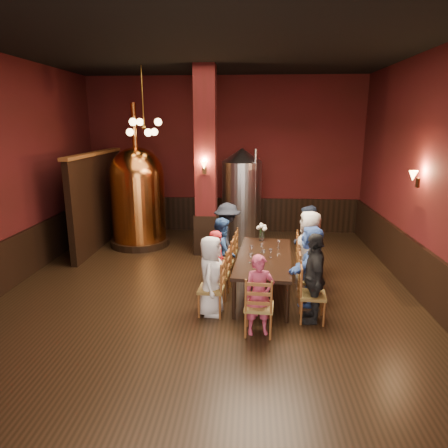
# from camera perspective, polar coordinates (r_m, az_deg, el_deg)

# --- Properties ---
(room) EXTENTS (10.00, 10.02, 4.50)m
(room) POSITION_cam_1_polar(r_m,az_deg,el_deg) (6.93, -2.72, 6.32)
(room) COLOR black
(room) RESTS_ON ground
(wainscot_right) EXTENTS (0.08, 9.90, 1.00)m
(wainscot_right) POSITION_cam_1_polar(r_m,az_deg,el_deg) (8.00, 27.17, -7.16)
(wainscot_right) COLOR black
(wainscot_right) RESTS_ON ground
(wainscot_back) EXTENTS (7.90, 0.08, 1.00)m
(wainscot_back) POSITION_cam_1_polar(r_m,az_deg,el_deg) (12.12, 0.03, 1.40)
(wainscot_back) COLOR black
(wainscot_back) RESTS_ON ground
(column) EXTENTS (0.58, 0.58, 4.50)m
(column) POSITION_cam_1_polar(r_m,az_deg,el_deg) (9.73, -2.61, 8.64)
(column) COLOR #490F12
(column) RESTS_ON ground
(partition) EXTENTS (0.22, 3.50, 2.40)m
(partition) POSITION_cam_1_polar(r_m,az_deg,el_deg) (10.97, -17.56, 3.09)
(partition) COLOR black
(partition) RESTS_ON ground
(pendant_cluster) EXTENTS (0.90, 0.90, 1.70)m
(pendant_cluster) POSITION_cam_1_polar(r_m,az_deg,el_deg) (10.06, -11.37, 13.42)
(pendant_cluster) COLOR #A57226
(pendant_cluster) RESTS_ON room
(sconce_wall) EXTENTS (0.20, 0.20, 0.36)m
(sconce_wall) POSITION_cam_1_polar(r_m,az_deg,el_deg) (8.30, 26.00, 5.87)
(sconce_wall) COLOR black
(sconce_wall) RESTS_ON room
(sconce_column) EXTENTS (0.20, 0.20, 0.36)m
(sconce_column) POSITION_cam_1_polar(r_m,az_deg,el_deg) (9.44, -2.81, 8.15)
(sconce_column) COLOR black
(sconce_column) RESTS_ON column
(dining_table) EXTENTS (1.18, 2.47, 0.75)m
(dining_table) POSITION_cam_1_polar(r_m,az_deg,el_deg) (7.66, 5.76, -5.01)
(dining_table) COLOR black
(dining_table) RESTS_ON ground
(chair_0) EXTENTS (0.49, 0.49, 0.92)m
(chair_0) POSITION_cam_1_polar(r_m,az_deg,el_deg) (6.90, -1.85, -9.21)
(chair_0) COLOR brown
(chair_0) RESTS_ON ground
(person_0) EXTENTS (0.51, 0.72, 1.39)m
(person_0) POSITION_cam_1_polar(r_m,az_deg,el_deg) (6.81, -1.87, -7.40)
(person_0) COLOR white
(person_0) RESTS_ON ground
(chair_1) EXTENTS (0.49, 0.49, 0.92)m
(chair_1) POSITION_cam_1_polar(r_m,az_deg,el_deg) (7.51, -0.95, -7.19)
(chair_1) COLOR brown
(chair_1) RESTS_ON ground
(person_1) EXTENTS (0.42, 0.54, 1.31)m
(person_1) POSITION_cam_1_polar(r_m,az_deg,el_deg) (7.44, -0.95, -5.80)
(person_1) COLOR #AD1D21
(person_1) RESTS_ON ground
(chair_2) EXTENTS (0.49, 0.49, 0.92)m
(chair_2) POSITION_cam_1_polar(r_m,az_deg,el_deg) (8.12, -0.20, -5.50)
(chair_2) COLOR brown
(chair_2) RESTS_ON ground
(person_2) EXTENTS (0.35, 0.68, 1.39)m
(person_2) POSITION_cam_1_polar(r_m,az_deg,el_deg) (8.04, -0.20, -3.93)
(person_2) COLOR navy
(person_2) RESTS_ON ground
(chair_3) EXTENTS (0.49, 0.49, 0.92)m
(chair_3) POSITION_cam_1_polar(r_m,az_deg,el_deg) (8.75, 0.46, -4.02)
(chair_3) COLOR brown
(chair_3) RESTS_ON ground
(person_3) EXTENTS (0.75, 1.09, 1.55)m
(person_3) POSITION_cam_1_polar(r_m,az_deg,el_deg) (8.65, 0.46, -2.04)
(person_3) COLOR black
(person_3) RESTS_ON ground
(chair_4) EXTENTS (0.49, 0.49, 0.92)m
(chair_4) POSITION_cam_1_polar(r_m,az_deg,el_deg) (6.83, 12.55, -9.82)
(chair_4) COLOR brown
(chair_4) RESTS_ON ground
(person_4) EXTENTS (0.37, 0.89, 1.51)m
(person_4) POSITION_cam_1_polar(r_m,az_deg,el_deg) (6.71, 12.69, -7.51)
(person_4) COLOR black
(person_4) RESTS_ON ground
(chair_5) EXTENTS (0.49, 0.49, 0.92)m
(chair_5) POSITION_cam_1_polar(r_m,az_deg,el_deg) (7.44, 12.20, -7.72)
(chair_5) COLOR brown
(chair_5) RESTS_ON ground
(person_5) EXTENTS (0.94, 1.41, 1.46)m
(person_5) POSITION_cam_1_polar(r_m,az_deg,el_deg) (7.35, 12.31, -5.77)
(person_5) COLOR #3A5DAF
(person_5) RESTS_ON ground
(chair_6) EXTENTS (0.49, 0.49, 0.92)m
(chair_6) POSITION_cam_1_polar(r_m,az_deg,el_deg) (8.06, 11.91, -5.97)
(chair_6) COLOR brown
(chair_6) RESTS_ON ground
(person_6) EXTENTS (0.57, 0.81, 1.58)m
(person_6) POSITION_cam_1_polar(r_m,az_deg,el_deg) (7.95, 12.03, -3.75)
(person_6) COLOR beige
(person_6) RESTS_ON ground
(chair_7) EXTENTS (0.49, 0.49, 0.92)m
(chair_7) POSITION_cam_1_polar(r_m,az_deg,el_deg) (8.69, 11.66, -4.45)
(chair_7) COLOR brown
(chair_7) RESTS_ON ground
(person_7) EXTENTS (0.52, 0.81, 1.54)m
(person_7) POSITION_cam_1_polar(r_m,az_deg,el_deg) (8.60, 11.77, -2.49)
(person_7) COLOR #181F31
(person_7) RESTS_ON ground
(chair_8) EXTENTS (0.49, 0.49, 0.92)m
(chair_8) POSITION_cam_1_polar(r_m,az_deg,el_deg) (6.31, 5.02, -11.60)
(chair_8) COLOR brown
(chair_8) RESTS_ON ground
(person_8) EXTENTS (0.51, 0.39, 1.28)m
(person_8) POSITION_cam_1_polar(r_m,az_deg,el_deg) (6.24, 5.06, -10.11)
(person_8) COLOR #B23B59
(person_8) RESTS_ON ground
(copper_kettle) EXTENTS (1.56, 1.56, 3.68)m
(copper_kettle) POSITION_cam_1_polar(r_m,az_deg,el_deg) (10.74, -12.19, 3.98)
(copper_kettle) COLOR black
(copper_kettle) RESTS_ON ground
(steel_vessel) EXTENTS (1.39, 1.39, 2.56)m
(steel_vessel) POSITION_cam_1_polar(r_m,az_deg,el_deg) (10.79, 2.53, 4.00)
(steel_vessel) COLOR #B2B2B7
(steel_vessel) RESTS_ON ground
(rose_vase) EXTENTS (0.23, 0.23, 0.38)m
(rose_vase) POSITION_cam_1_polar(r_m,az_deg,el_deg) (8.52, 5.44, -0.78)
(rose_vase) COLOR white
(rose_vase) RESTS_ON dining_table
(wine_glass_0) EXTENTS (0.07, 0.07, 0.17)m
(wine_glass_0) POSITION_cam_1_polar(r_m,az_deg,el_deg) (8.11, 7.79, -2.87)
(wine_glass_0) COLOR white
(wine_glass_0) RESTS_ON dining_table
(wine_glass_1) EXTENTS (0.07, 0.07, 0.17)m
(wine_glass_1) POSITION_cam_1_polar(r_m,az_deg,el_deg) (7.69, 3.96, -3.72)
(wine_glass_1) COLOR white
(wine_glass_1) RESTS_ON dining_table
(wine_glass_2) EXTENTS (0.07, 0.07, 0.17)m
(wine_glass_2) POSITION_cam_1_polar(r_m,az_deg,el_deg) (7.22, 3.82, -4.94)
(wine_glass_2) COLOR white
(wine_glass_2) RESTS_ON dining_table
(wine_glass_3) EXTENTS (0.07, 0.07, 0.17)m
(wine_glass_3) POSITION_cam_1_polar(r_m,az_deg,el_deg) (7.53, 6.66, -4.18)
(wine_glass_3) COLOR white
(wine_glass_3) RESTS_ON dining_table
(wine_glass_4) EXTENTS (0.07, 0.07, 0.17)m
(wine_glass_4) POSITION_cam_1_polar(r_m,az_deg,el_deg) (7.81, 5.38, -3.48)
(wine_glass_4) COLOR white
(wine_glass_4) RESTS_ON dining_table
(wine_glass_5) EXTENTS (0.07, 0.07, 0.17)m
(wine_glass_5) POSITION_cam_1_polar(r_m,az_deg,el_deg) (7.45, 5.66, -4.36)
(wine_glass_5) COLOR white
(wine_glass_5) RESTS_ON dining_table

